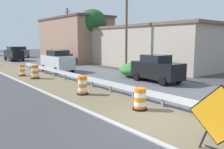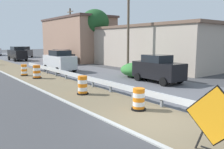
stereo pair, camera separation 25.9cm
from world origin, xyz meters
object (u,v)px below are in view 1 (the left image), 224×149
object	(u,v)px
utility_pole_mid	(68,34)
car_trailing_far_lane	(58,61)
traffic_barrel_close	(83,86)
car_lead_near_lane	(14,54)
car_mid_far_lane	(157,69)
utility_pole_near	(126,28)
car_trailing_near_lane	(59,57)
traffic_barrel_mid	(35,73)
traffic_barrel_nearest	(140,100)
car_distant_a	(21,52)
traffic_barrel_far	(22,71)
warning_sign_diamond	(219,118)

from	to	relation	value
utility_pole_mid	car_trailing_far_lane	bearing A→B (deg)	-123.34
traffic_barrel_close	car_lead_near_lane	distance (m)	27.07
car_mid_far_lane	traffic_barrel_close	bearing A→B (deg)	-87.92
utility_pole_near	utility_pole_mid	bearing A→B (deg)	86.72
car_trailing_near_lane	traffic_barrel_mid	bearing A→B (deg)	-36.20
traffic_barrel_nearest	car_distant_a	xyz separation A→B (m)	(6.32, 38.24, 0.56)
car_mid_far_lane	car_distant_a	xyz separation A→B (m)	(0.05, 33.85, -0.03)
traffic_barrel_far	car_distant_a	bearing A→B (deg)	73.18
traffic_barrel_nearest	utility_pole_mid	xyz separation A→B (m)	(9.25, 24.52, 3.67)
traffic_barrel_far	car_trailing_far_lane	bearing A→B (deg)	11.17
traffic_barrel_mid	car_trailing_near_lane	bearing A→B (deg)	54.66
car_distant_a	warning_sign_diamond	bearing A→B (deg)	-10.45
car_trailing_far_lane	traffic_barrel_nearest	bearing A→B (deg)	167.82
traffic_barrel_close	utility_pole_mid	world-z (taller)	utility_pole_mid
warning_sign_diamond	traffic_barrel_mid	size ratio (longest dim) A/B	1.78
traffic_barrel_mid	car_trailing_far_lane	size ratio (longest dim) A/B	0.26
warning_sign_diamond	car_trailing_far_lane	world-z (taller)	car_trailing_far_lane
traffic_barrel_far	car_trailing_near_lane	distance (m)	10.57
car_mid_far_lane	car_distant_a	world-z (taller)	car_mid_far_lane
warning_sign_diamond	car_trailing_far_lane	distance (m)	19.69
traffic_barrel_close	car_trailing_near_lane	size ratio (longest dim) A/B	0.26
car_trailing_far_lane	car_distant_a	xyz separation A→B (m)	(3.44, 23.41, -0.08)
traffic_barrel_mid	utility_pole_mid	size ratio (longest dim) A/B	0.14
utility_pole_near	traffic_barrel_close	bearing A→B (deg)	-145.81
traffic_barrel_far	car_mid_far_lane	bearing A→B (deg)	-53.15
car_lead_near_lane	car_trailing_near_lane	distance (m)	10.05
warning_sign_diamond	utility_pole_mid	world-z (taller)	utility_pole_mid
traffic_barrel_close	car_lead_near_lane	bearing A→B (deg)	82.41
car_trailing_near_lane	utility_pole_near	world-z (taller)	utility_pole_near
traffic_barrel_close	car_lead_near_lane	world-z (taller)	car_lead_near_lane
car_trailing_far_lane	utility_pole_mid	xyz separation A→B (m)	(6.37, 9.69, 3.03)
car_distant_a	utility_pole_near	bearing A→B (deg)	4.04
traffic_barrel_far	car_trailing_far_lane	size ratio (longest dim) A/B	0.24
traffic_barrel_close	car_distant_a	bearing A→B (deg)	78.67
car_lead_near_lane	car_mid_far_lane	bearing A→B (deg)	-174.61
warning_sign_diamond	traffic_barrel_nearest	bearing A→B (deg)	-114.19
traffic_barrel_nearest	utility_pole_near	distance (m)	13.97
car_lead_near_lane	car_distant_a	distance (m)	7.77
car_lead_near_lane	traffic_barrel_far	bearing A→B (deg)	165.20
warning_sign_diamond	traffic_barrel_close	world-z (taller)	warning_sign_diamond
traffic_barrel_nearest	traffic_barrel_close	size ratio (longest dim) A/B	0.92
traffic_barrel_close	car_mid_far_lane	distance (m)	6.76
warning_sign_diamond	car_mid_far_lane	distance (m)	11.60
traffic_barrel_mid	warning_sign_diamond	bearing A→B (deg)	-92.50
traffic_barrel_mid	car_distant_a	world-z (taller)	car_distant_a
utility_pole_mid	car_mid_far_lane	bearing A→B (deg)	-98.44
traffic_barrel_mid	traffic_barrel_far	distance (m)	2.24
warning_sign_diamond	car_trailing_near_lane	size ratio (longest dim) A/B	0.47
traffic_barrel_close	warning_sign_diamond	bearing A→B (deg)	-95.40
car_mid_far_lane	utility_pole_near	size ratio (longest dim) A/B	0.49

